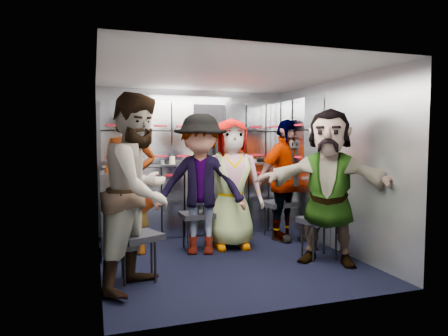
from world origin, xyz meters
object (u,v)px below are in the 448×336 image
object	(u,v)px
jump_seat_center	(227,211)
attendant_arc_d	(285,180)
attendant_arc_b	(200,184)
jump_seat_near_right	(319,222)
attendant_standing	(129,181)
attendant_arc_c	(232,184)
jump_seat_near_left	(138,239)
jump_seat_mid_left	(197,217)
attendant_arc_e	(329,186)
attendant_arc_a	(140,191)
jump_seat_mid_right	(279,205)

from	to	relation	value
jump_seat_center	attendant_arc_d	world-z (taller)	attendant_arc_d
attendant_arc_b	jump_seat_near_right	bearing A→B (deg)	-8.90
attendant_standing	attendant_arc_c	bearing A→B (deg)	6.94
jump_seat_center	attendant_standing	world-z (taller)	attendant_standing
attendant_standing	attendant_arc_d	xyz separation A→B (m)	(2.07, -0.00, -0.05)
jump_seat_near_left	attendant_arc_c	distance (m)	1.57
jump_seat_near_left	attendant_arc_b	xyz separation A→B (m)	(0.81, 0.72, 0.43)
jump_seat_near_right	attendant_arc_c	size ratio (longest dim) A/B	0.29
jump_seat_mid_left	attendant_arc_d	world-z (taller)	attendant_arc_d
attendant_standing	attendant_arc_e	world-z (taller)	attendant_standing
jump_seat_mid_left	attendant_arc_a	bearing A→B (deg)	-127.02
attendant_arc_a	attendant_arc_e	bearing A→B (deg)	-52.36
jump_seat_center	attendant_arc_b	distance (m)	0.67
jump_seat_mid_right	attendant_arc_a	world-z (taller)	attendant_arc_a
jump_seat_mid_left	attendant_arc_c	distance (m)	0.60
jump_seat_mid_right	jump_seat_center	bearing A→B (deg)	-170.16
attendant_arc_a	attendant_arc_c	xyz separation A→B (m)	(1.25, 1.03, -0.08)
jump_seat_mid_right	attendant_arc_e	world-z (taller)	attendant_arc_e
jump_seat_mid_right	attendant_arc_c	xyz separation A→B (m)	(-0.82, -0.32, 0.37)
jump_seat_mid_left	jump_seat_center	world-z (taller)	jump_seat_center
attendant_standing	attendant_arc_c	world-z (taller)	attendant_standing
jump_seat_mid_left	jump_seat_mid_right	world-z (taller)	jump_seat_mid_right
jump_seat_center	attendant_standing	distance (m)	1.33
jump_seat_center	jump_seat_mid_right	xyz separation A→B (m)	(0.82, 0.14, 0.01)
attendant_arc_e	jump_seat_near_left	bearing A→B (deg)	-143.79
jump_seat_mid_left	jump_seat_center	size ratio (longest dim) A/B	0.89
attendant_arc_e	jump_seat_near_right	bearing A→B (deg)	128.33
attendant_arc_e	attendant_arc_c	bearing A→B (deg)	169.48
jump_seat_near_left	attendant_standing	world-z (taller)	attendant_standing
jump_seat_near_left	attendant_arc_c	world-z (taller)	attendant_arc_c
jump_seat_near_right	attendant_arc_a	bearing A→B (deg)	-172.17
jump_seat_near_right	attendant_arc_d	world-z (taller)	attendant_arc_d
jump_seat_mid_left	attendant_arc_a	distance (m)	1.44
jump_seat_center	attendant_arc_a	size ratio (longest dim) A/B	0.29
jump_seat_center	attendant_arc_d	xyz separation A→B (m)	(0.82, -0.04, 0.38)
attendant_arc_b	attendant_arc_d	size ratio (longest dim) A/B	1.02
jump_seat_near_right	attendant_arc_c	world-z (taller)	attendant_arc_c
attendant_arc_c	attendant_arc_e	bearing A→B (deg)	-41.05
attendant_arc_d	jump_seat_center	bearing A→B (deg)	156.35
jump_seat_mid_left	jump_seat_near_right	size ratio (longest dim) A/B	0.98
jump_seat_mid_left	attendant_arc_b	bearing A→B (deg)	-90.00
jump_seat_mid_left	attendant_arc_d	size ratio (longest dim) A/B	0.28
jump_seat_near_left	attendant_standing	size ratio (longest dim) A/B	0.29
jump_seat_mid_right	attendant_arc_d	bearing A→B (deg)	-90.00
attendant_arc_e	attendant_arc_b	bearing A→B (deg)	-174.09
jump_seat_mid_left	attendant_standing	distance (m)	0.94
attendant_arc_b	jump_seat_near_left	bearing A→B (deg)	-121.29
attendant_arc_e	attendant_arc_d	bearing A→B (deg)	128.02
jump_seat_mid_right	attendant_arc_d	size ratio (longest dim) A/B	0.31
jump_seat_near_right	attendant_arc_e	size ratio (longest dim) A/B	0.27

